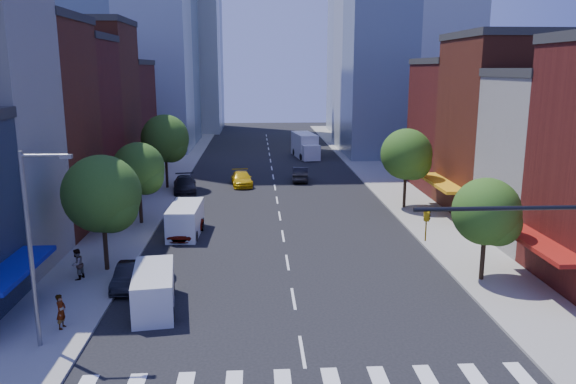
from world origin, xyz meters
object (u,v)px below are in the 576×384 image
Objects in this scene: traffic_car_far at (312,150)px; pedestrian_far at (77,264)px; parked_car_rear at (185,184)px; parked_car_third at (185,229)px; parked_car_front at (130,275)px; box_truck at (305,146)px; traffic_car_oncoming at (300,174)px; cargo_van_near at (154,291)px; taxi at (242,179)px; parked_car_second at (129,276)px; cargo_van_far at (185,220)px; pedestrian_near at (61,311)px.

pedestrian_far is at bearing 75.87° from traffic_car_far.
parked_car_rear is 1.31× the size of traffic_car_far.
parked_car_third is 10.40m from pedestrian_far.
box_truck is at bearing 74.26° from parked_car_front.
traffic_car_oncoming is at bearing 69.04° from parked_car_front.
box_truck reaches higher than parked_car_rear.
taxi is (3.88, 32.28, -0.32)m from cargo_van_near.
traffic_car_far is at bearing 50.06° from box_truck.
parked_car_third is 0.83× the size of parked_car_rear.
parked_car_rear reaches higher than traffic_car_far.
parked_car_rear is at bearing 28.00° from traffic_car_oncoming.
parked_car_third is (2.00, 9.95, -0.04)m from parked_car_second.
parked_car_front reaches higher than parked_car_third.
cargo_van_far is at bearing 97.29° from parked_car_third.
taxi is at bearing 23.51° from traffic_car_oncoming.
box_truck reaches higher than pedestrian_far.
parked_car_front is at bearing -99.03° from cargo_van_far.
box_truck reaches higher than traffic_car_far.
parked_car_rear is 3.22× the size of pedestrian_near.
pedestrian_far is (-1.23, 6.58, 0.07)m from pedestrian_near.
taxi is at bearing 75.56° from cargo_van_near.
pedestrian_near is (-4.08, -2.21, -0.05)m from cargo_van_near.
box_truck is 4.98× the size of pedestrian_near.
pedestrian_far is (-19.14, -49.48, 0.36)m from traffic_car_far.
cargo_van_near is 6.88m from pedestrian_far.
traffic_car_oncoming reaches higher than taxi.
cargo_van_far reaches higher than pedestrian_near.
parked_car_second is 5.94m from pedestrian_near.
pedestrian_far is (-3.30, 1.02, 0.41)m from parked_car_second.
box_truck is at bearing 78.68° from parked_car_third.
cargo_van_far is (-0.00, 0.55, 0.51)m from parked_car_third.
parked_car_front is 0.74× the size of taxi.
pedestrian_near is at bearing -108.71° from parked_car_front.
parked_car_rear is 0.65× the size of box_truck.
parked_car_third is 2.68× the size of pedestrian_near.
parked_car_rear is at bearing 3.33° from pedestrian_near.
cargo_van_far is (2.00, 10.32, 0.50)m from parked_car_front.
taxi is 0.60× the size of box_truck.
cargo_van_far is at bearing -6.92° from pedestrian_near.
traffic_car_oncoming is (12.53, 30.98, 0.15)m from parked_car_front.
parked_car_third is 0.54× the size of box_truck.
parked_car_second is (0.00, -0.18, 0.03)m from parked_car_front.
cargo_van_near is at bearing -111.44° from box_truck.
cargo_van_near is at bearing -58.87° from parked_car_second.
taxi is at bearing 79.47° from parked_car_front.
parked_car_second reaches higher than parked_car_front.
parked_car_third is at bearing -115.90° from box_truck.
box_truck is at bearing 50.17° from parked_car_rear.
traffic_car_oncoming reaches higher than traffic_car_far.
cargo_van_far is at bearing -107.83° from taxi.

